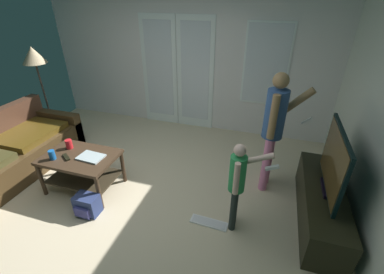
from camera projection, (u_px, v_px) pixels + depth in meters
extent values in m
cube|color=beige|center=(128.00, 202.00, 3.39)|extent=(5.33, 4.85, 0.02)
cube|color=silver|center=(185.00, 52.00, 4.68)|extent=(5.33, 0.06, 2.83)
cube|color=white|center=(160.00, 73.00, 4.98)|extent=(0.69, 0.02, 2.07)
cube|color=silver|center=(159.00, 71.00, 4.94)|extent=(0.53, 0.01, 1.77)
cube|color=white|center=(195.00, 76.00, 4.79)|extent=(0.69, 0.02, 2.07)
cube|color=silver|center=(195.00, 74.00, 4.76)|extent=(0.53, 0.01, 1.77)
cube|color=white|center=(266.00, 65.00, 4.33)|extent=(0.74, 0.02, 1.35)
cube|color=silver|center=(266.00, 65.00, 4.32)|extent=(0.68, 0.01, 1.29)
cube|color=#46321B|center=(6.00, 164.00, 3.76)|extent=(0.92, 2.28, 0.41)
cube|color=#46321B|center=(58.00, 127.00, 4.60)|extent=(0.92, 0.16, 0.57)
cube|color=#574014|center=(30.00, 133.00, 4.04)|extent=(0.68, 0.90, 0.09)
cube|color=#39281B|center=(80.00, 157.00, 3.39)|extent=(0.94, 0.63, 0.04)
cube|color=#332A1C|center=(84.00, 177.00, 3.55)|extent=(0.86, 0.55, 0.02)
cylinder|color=#39281B|center=(41.00, 180.00, 3.40)|extent=(0.05, 0.05, 0.48)
cylinder|color=#39281B|center=(99.00, 193.00, 3.17)|extent=(0.05, 0.05, 0.48)
cylinder|color=#39281B|center=(71.00, 157.00, 3.86)|extent=(0.05, 0.05, 0.48)
cylinder|color=#39281B|center=(123.00, 167.00, 3.64)|extent=(0.05, 0.05, 0.48)
cube|color=black|center=(321.00, 204.00, 3.04)|extent=(0.43, 1.52, 0.44)
cube|color=black|center=(330.00, 258.00, 2.40)|extent=(0.36, 0.02, 0.25)
cube|color=black|center=(326.00, 188.00, 2.92)|extent=(0.08, 0.34, 0.04)
cube|color=black|center=(334.00, 161.00, 2.74)|extent=(0.04, 0.98, 0.69)
cube|color=#4C3819|center=(332.00, 161.00, 2.75)|extent=(0.00, 0.93, 0.64)
cylinder|color=pink|center=(266.00, 165.00, 3.42)|extent=(0.11, 0.11, 0.78)
cylinder|color=pink|center=(268.00, 159.00, 3.56)|extent=(0.11, 0.11, 0.78)
cylinder|color=#345692|center=(275.00, 114.00, 3.15)|extent=(0.25, 0.25, 0.61)
sphere|color=#9A764D|center=(281.00, 80.00, 2.94)|extent=(0.19, 0.19, 0.19)
cylinder|color=#9A764D|center=(273.00, 117.00, 3.00)|extent=(0.09, 0.09, 0.54)
cylinder|color=#9A764D|center=(294.00, 104.00, 3.17)|extent=(0.44, 0.14, 0.46)
cube|color=white|center=(307.00, 121.00, 3.20)|extent=(0.12, 0.05, 0.12)
cylinder|color=#242D2B|center=(233.00, 211.00, 2.88)|extent=(0.07, 0.07, 0.53)
cylinder|color=#242D2B|center=(234.00, 204.00, 2.98)|extent=(0.07, 0.07, 0.53)
cylinder|color=#2A904E|center=(237.00, 174.00, 2.70)|extent=(0.17, 0.17, 0.42)
sphere|color=beige|center=(240.00, 150.00, 2.56)|extent=(0.13, 0.13, 0.13)
cylinder|color=beige|center=(236.00, 179.00, 2.59)|extent=(0.06, 0.06, 0.37)
cylinder|color=beige|center=(256.00, 159.00, 2.69)|extent=(0.36, 0.08, 0.21)
cube|color=white|center=(272.00, 168.00, 2.69)|extent=(0.14, 0.05, 0.08)
cylinder|color=#30372B|center=(55.00, 131.00, 5.04)|extent=(0.26, 0.26, 0.02)
cylinder|color=#453C36|center=(46.00, 99.00, 4.71)|extent=(0.03, 0.03, 1.35)
cone|color=tan|center=(33.00, 55.00, 4.33)|extent=(0.39, 0.39, 0.27)
cube|color=navy|center=(87.00, 204.00, 3.16)|extent=(0.28, 0.19, 0.26)
cube|color=#3A3B7D|center=(82.00, 213.00, 3.09)|extent=(0.20, 0.04, 0.13)
cube|color=white|center=(209.00, 223.00, 3.07)|extent=(0.45, 0.15, 0.02)
cube|color=silver|center=(209.00, 222.00, 3.06)|extent=(0.40, 0.12, 0.00)
cube|color=#A9BABE|center=(91.00, 157.00, 3.34)|extent=(0.33, 0.24, 0.02)
cylinder|color=#1656A1|center=(52.00, 155.00, 3.29)|extent=(0.08, 0.08, 0.12)
cylinder|color=red|center=(69.00, 144.00, 3.52)|extent=(0.09, 0.09, 0.13)
cube|color=black|center=(66.00, 157.00, 3.34)|extent=(0.17, 0.14, 0.02)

